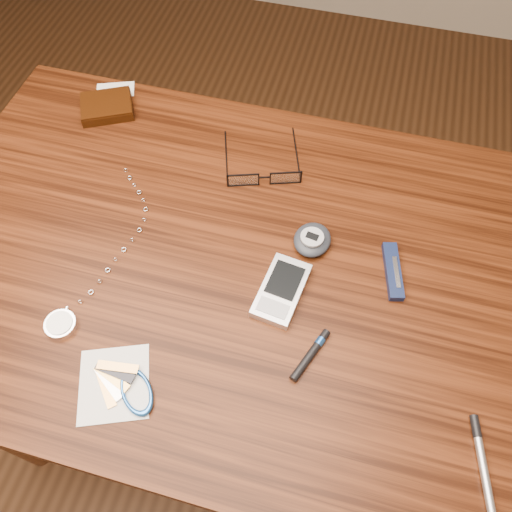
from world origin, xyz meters
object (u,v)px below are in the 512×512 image
object	(u,v)px
pocket_watch	(65,318)
desk	(220,285)
eyeglasses	(264,176)
silver_pen	(482,460)
pda_phone	(281,290)
pocket_knife	(393,271)
wallet_and_card	(107,106)
pedometer	(312,240)
notepad_keys	(125,387)

from	to	relation	value
pocket_watch	desk	bearing A→B (deg)	42.70
desk	eyeglasses	world-z (taller)	eyeglasses
eyeglasses	silver_pen	world-z (taller)	eyeglasses
pda_phone	pocket_knife	bearing A→B (deg)	26.12
wallet_and_card	pedometer	xyz separation A→B (m)	(0.45, -0.20, 0.00)
pda_phone	notepad_keys	size ratio (longest dim) A/B	0.85
wallet_and_card	pocket_watch	world-z (taller)	wallet_and_card
desk	silver_pen	xyz separation A→B (m)	(0.42, -0.21, 0.11)
eyeglasses	pedometer	bearing A→B (deg)	-45.16
pedometer	notepad_keys	xyz separation A→B (m)	(-0.20, -0.30, -0.01)
pedometer	silver_pen	xyz separation A→B (m)	(0.27, -0.27, -0.01)
pocket_watch	pedometer	xyz separation A→B (m)	(0.32, 0.22, 0.01)
pocket_watch	silver_pen	xyz separation A→B (m)	(0.60, -0.04, -0.00)
wallet_and_card	pocket_knife	size ratio (longest dim) A/B	1.48
wallet_and_card	pocket_knife	distance (m)	0.62
pocket_watch	pedometer	bearing A→B (deg)	34.82
wallet_and_card	pocket_watch	bearing A→B (deg)	-74.05
eyeglasses	pocket_knife	distance (m)	0.27
desk	eyeglasses	xyz separation A→B (m)	(0.04, 0.17, 0.11)
pedometer	pocket_knife	xyz separation A→B (m)	(0.13, -0.02, -0.01)
pocket_watch	pocket_knife	world-z (taller)	same
wallet_and_card	desk	bearing A→B (deg)	-40.96
pocket_watch	silver_pen	distance (m)	0.60
pda_phone	pedometer	bearing A→B (deg)	74.91
eyeglasses	pocket_knife	size ratio (longest dim) A/B	1.66
desk	pda_phone	distance (m)	0.17
pocket_watch	silver_pen	bearing A→B (deg)	-4.15
desk	notepad_keys	distance (m)	0.27
desk	pocket_watch	xyz separation A→B (m)	(-0.18, -0.17, 0.11)
eyeglasses	wallet_and_card	bearing A→B (deg)	164.40
pda_phone	eyeglasses	bearing A→B (deg)	111.30
pda_phone	wallet_and_card	bearing A→B (deg)	144.21
notepad_keys	pocket_knife	world-z (taller)	pocket_knife
eyeglasses	silver_pen	xyz separation A→B (m)	(0.38, -0.38, -0.01)
pocket_watch	silver_pen	world-z (taller)	pocket_watch
pedometer	pda_phone	bearing A→B (deg)	-105.09
pedometer	pocket_knife	distance (m)	0.13
pocket_watch	notepad_keys	distance (m)	0.14
desk	silver_pen	size ratio (longest dim) A/B	7.64
notepad_keys	silver_pen	size ratio (longest dim) A/B	1.07
notepad_keys	pocket_knife	distance (m)	0.43
eyeglasses	pedometer	world-z (taller)	same
pedometer	silver_pen	size ratio (longest dim) A/B	0.58
desk	pda_phone	xyz separation A→B (m)	(0.12, -0.04, 0.11)
eyeglasses	pocket_watch	bearing A→B (deg)	-122.90
pocket_watch	pocket_knife	size ratio (longest dim) A/B	3.23
pocket_watch	pedometer	size ratio (longest dim) A/B	4.30
notepad_keys	silver_pen	xyz separation A→B (m)	(0.47, 0.03, 0.00)
desk	pocket_knife	xyz separation A→B (m)	(0.28, 0.04, 0.11)
notepad_keys	pedometer	bearing A→B (deg)	56.22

